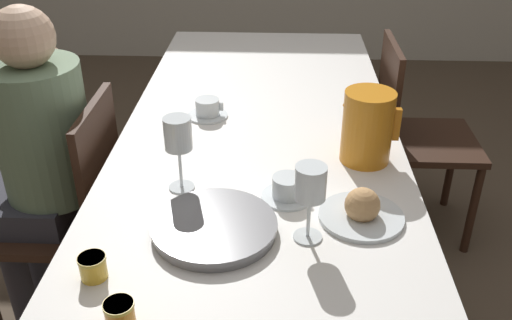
{
  "coord_description": "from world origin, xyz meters",
  "views": [
    {
      "loc": [
        0.06,
        -1.73,
        1.62
      ],
      "look_at": [
        0.0,
        -0.32,
        0.81
      ],
      "focal_mm": 40.0,
      "sensor_mm": 36.0,
      "label": 1
    }
  ],
  "objects": [
    {
      "name": "person_seated",
      "position": [
        -0.73,
        -0.12,
        0.71
      ],
      "size": [
        0.39,
        0.41,
        1.2
      ],
      "rotation": [
        0.0,
        0.0,
        1.57
      ],
      "color": "#33333D",
      "rests_on": "ground_plane"
    },
    {
      "name": "teacup_across",
      "position": [
        -0.19,
        0.07,
        0.79
      ],
      "size": [
        0.14,
        0.14,
        0.06
      ],
      "color": "silver",
      "rests_on": "dining_table"
    },
    {
      "name": "jam_jar_red",
      "position": [
        -0.34,
        -0.77,
        0.79
      ],
      "size": [
        0.06,
        0.06,
        0.06
      ],
      "color": "gold",
      "rests_on": "dining_table"
    },
    {
      "name": "chair_person_side",
      "position": [
        -0.65,
        -0.14,
        0.49
      ],
      "size": [
        0.42,
        0.42,
        0.89
      ],
      "rotation": [
        0.0,
        0.0,
        1.57
      ],
      "color": "#331E14",
      "rests_on": "ground_plane"
    },
    {
      "name": "jam_jar_amber",
      "position": [
        -0.25,
        -0.91,
        0.79
      ],
      "size": [
        0.06,
        0.06,
        0.06
      ],
      "color": "#C67A1E",
      "rests_on": "dining_table"
    },
    {
      "name": "ground_plane",
      "position": [
        0.0,
        0.0,
        0.0
      ],
      "size": [
        20.0,
        20.0,
        0.0
      ],
      "primitive_type": "plane",
      "color": "brown"
    },
    {
      "name": "red_pitcher",
      "position": [
        0.32,
        -0.21,
        0.87
      ],
      "size": [
        0.17,
        0.15,
        0.22
      ],
      "color": "orange",
      "rests_on": "dining_table"
    },
    {
      "name": "wine_glass_juice",
      "position": [
        0.14,
        -0.61,
        0.91
      ],
      "size": [
        0.08,
        0.08,
        0.2
      ],
      "color": "white",
      "rests_on": "dining_table"
    },
    {
      "name": "wine_glass_water",
      "position": [
        -0.21,
        -0.39,
        0.92
      ],
      "size": [
        0.08,
        0.08,
        0.22
      ],
      "color": "white",
      "rests_on": "dining_table"
    },
    {
      "name": "bread_plate",
      "position": [
        0.28,
        -0.52,
        0.79
      ],
      "size": [
        0.22,
        0.22,
        0.09
      ],
      "color": "silver",
      "rests_on": "dining_table"
    },
    {
      "name": "serving_tray",
      "position": [
        -0.09,
        -0.59,
        0.77
      ],
      "size": [
        0.31,
        0.31,
        0.03
      ],
      "color": "gray",
      "rests_on": "dining_table"
    },
    {
      "name": "teacup_near_person",
      "position": [
        0.09,
        -0.43,
        0.79
      ],
      "size": [
        0.14,
        0.14,
        0.06
      ],
      "color": "silver",
      "rests_on": "dining_table"
    },
    {
      "name": "chair_opposite",
      "position": [
        0.65,
        0.51,
        0.49
      ],
      "size": [
        0.42,
        0.42,
        0.89
      ],
      "rotation": [
        0.0,
        0.0,
        -1.57
      ],
      "color": "#331E14",
      "rests_on": "ground_plane"
    },
    {
      "name": "dining_table",
      "position": [
        0.0,
        0.0,
        0.67
      ],
      "size": [
        0.92,
        2.1,
        0.76
      ],
      "color": "white",
      "rests_on": "ground_plane"
    }
  ]
}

